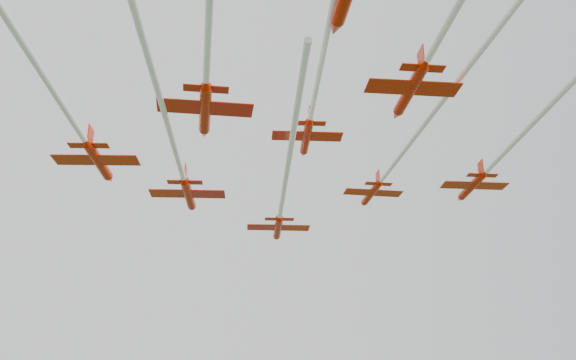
{
  "coord_description": "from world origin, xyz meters",
  "views": [
    {
      "loc": [
        -13.25,
        -69.15,
        19.94
      ],
      "look_at": [
        -2.89,
        4.16,
        49.14
      ],
      "focal_mm": 40.0,
      "sensor_mm": 36.0,
      "label": 1
    }
  ],
  "objects": [
    {
      "name": "jet_lead",
      "position": [
        -2.63,
        11.13,
        49.23
      ],
      "size": [
        9.65,
        57.22,
        2.85
      ],
      "rotation": [
        0.0,
        0.0,
        -0.08
      ],
      "color": "red"
    },
    {
      "name": "jet_row2_left",
      "position": [
        -16.57,
        -4.58,
        48.77
      ],
      "size": [
        10.4,
        61.03,
        2.89
      ],
      "rotation": [
        0.0,
        0.0,
        -0.1
      ],
      "color": "red"
    },
    {
      "name": "jet_row2_right",
      "position": [
        10.07,
        -3.58,
        50.99
      ],
      "size": [
        8.02,
        59.39,
        2.41
      ],
      "rotation": [
        0.0,
        0.0,
        0.0
      ],
      "color": "red"
    },
    {
      "name": "jet_row3_left",
      "position": [
        -26.51,
        -15.89,
        47.79
      ],
      "size": [
        10.99,
        58.13,
        2.77
      ],
      "rotation": [
        0.0,
        0.0,
        -0.12
      ],
      "color": "red"
    },
    {
      "name": "jet_row3_mid",
      "position": [
        -2.94,
        -15.76,
        50.95
      ],
      "size": [
        8.02,
        47.77,
        2.37
      ],
      "rotation": [
        0.0,
        0.0,
        -0.08
      ],
      "color": "red"
    },
    {
      "name": "jet_row3_right",
      "position": [
        18.14,
        -10.57,
        47.52
      ],
      "size": [
        7.88,
        43.39,
        2.33
      ],
      "rotation": [
        0.0,
        0.0,
        -0.06
      ],
      "color": "red"
    },
    {
      "name": "jet_row4_left",
      "position": [
        -13.49,
        -24.04,
        48.92
      ],
      "size": [
        9.1,
        48.99,
        2.74
      ],
      "rotation": [
        0.0,
        0.0,
        -0.0
      ],
      "color": "red"
    }
  ]
}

